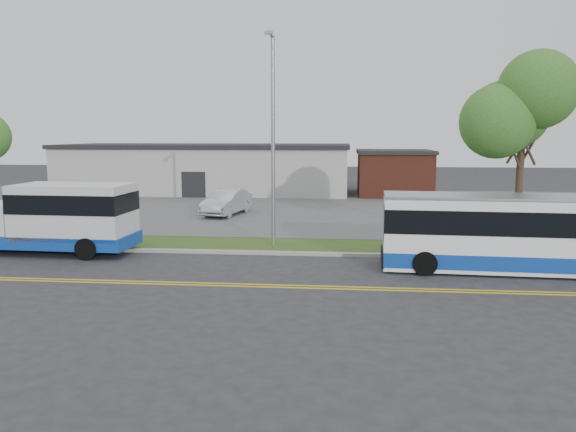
# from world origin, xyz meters

# --- Properties ---
(ground) EXTENTS (140.00, 140.00, 0.00)m
(ground) POSITION_xyz_m (0.00, 0.00, 0.00)
(ground) COLOR #28282B
(ground) RESTS_ON ground
(lane_line_north) EXTENTS (70.00, 0.12, 0.01)m
(lane_line_north) POSITION_xyz_m (0.00, -3.85, 0.01)
(lane_line_north) COLOR gold
(lane_line_north) RESTS_ON ground
(lane_line_south) EXTENTS (70.00, 0.12, 0.01)m
(lane_line_south) POSITION_xyz_m (0.00, -4.15, 0.01)
(lane_line_south) COLOR gold
(lane_line_south) RESTS_ON ground
(curb) EXTENTS (80.00, 0.30, 0.15)m
(curb) POSITION_xyz_m (0.00, 1.10, 0.07)
(curb) COLOR #9E9B93
(curb) RESTS_ON ground
(verge) EXTENTS (80.00, 3.30, 0.10)m
(verge) POSITION_xyz_m (0.00, 2.90, 0.05)
(verge) COLOR #334B19
(verge) RESTS_ON ground
(parking_lot) EXTENTS (80.00, 25.00, 0.10)m
(parking_lot) POSITION_xyz_m (0.00, 17.00, 0.05)
(parking_lot) COLOR #4C4C4F
(parking_lot) RESTS_ON ground
(commercial_building) EXTENTS (25.40, 10.40, 4.35)m
(commercial_building) POSITION_xyz_m (-6.00, 27.00, 2.18)
(commercial_building) COLOR #9E9E99
(commercial_building) RESTS_ON ground
(brick_wing) EXTENTS (6.30, 7.30, 3.90)m
(brick_wing) POSITION_xyz_m (10.50, 26.00, 1.96)
(brick_wing) COLOR brown
(brick_wing) RESTS_ON ground
(tree_east) EXTENTS (5.20, 5.20, 8.33)m
(tree_east) POSITION_xyz_m (14.00, 3.00, 6.20)
(tree_east) COLOR #37241E
(tree_east) RESTS_ON verge
(streetlight_near) EXTENTS (0.35, 1.53, 9.50)m
(streetlight_near) POSITION_xyz_m (3.00, 2.73, 5.23)
(streetlight_near) COLOR gray
(streetlight_near) RESTS_ON verge
(shuttle_bus) EXTENTS (8.10, 2.94, 3.07)m
(shuttle_bus) POSITION_xyz_m (-6.31, 0.57, 1.64)
(shuttle_bus) COLOR #0E3B9E
(shuttle_bus) RESTS_ON ground
(transit_bus) EXTENTS (10.66, 2.97, 2.93)m
(transit_bus) POSITION_xyz_m (13.04, -0.97, 1.48)
(transit_bus) COLOR white
(transit_bus) RESTS_ON ground
(pedestrian) EXTENTS (0.76, 0.69, 1.74)m
(pedestrian) POSITION_xyz_m (-7.62, 1.90, 0.97)
(pedestrian) COLOR black
(pedestrian) RESTS_ON verge
(parked_car_a) EXTENTS (2.63, 5.08, 1.60)m
(parked_car_a) POSITION_xyz_m (-1.24, 12.41, 0.90)
(parked_car_a) COLOR silver
(parked_car_a) RESTS_ON parking_lot
(parked_car_b) EXTENTS (3.02, 5.47, 1.50)m
(parked_car_b) POSITION_xyz_m (-14.83, 13.18, 0.85)
(parked_car_b) COLOR white
(parked_car_b) RESTS_ON parking_lot
(grocery_bag_left) EXTENTS (0.32, 0.32, 0.32)m
(grocery_bag_left) POSITION_xyz_m (-7.92, 1.65, 0.26)
(grocery_bag_left) COLOR white
(grocery_bag_left) RESTS_ON verge
(grocery_bag_right) EXTENTS (0.32, 0.32, 0.32)m
(grocery_bag_right) POSITION_xyz_m (-7.32, 2.15, 0.26)
(grocery_bag_right) COLOR white
(grocery_bag_right) RESTS_ON verge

